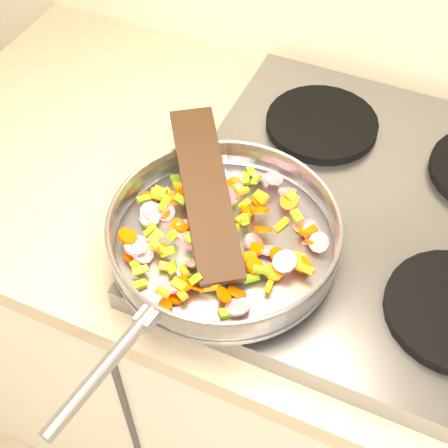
% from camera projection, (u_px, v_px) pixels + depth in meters
% --- Properties ---
extents(cooktop, '(0.60, 0.60, 0.04)m').
position_uv_depth(cooktop, '(377.00, 217.00, 0.96)').
color(cooktop, '#939399').
rests_on(cooktop, counter_top).
extents(grate_fl, '(0.19, 0.19, 0.02)m').
position_uv_depth(grate_fl, '(260.00, 242.00, 0.90)').
color(grate_fl, black).
rests_on(grate_fl, cooktop).
extents(grate_bl, '(0.19, 0.19, 0.02)m').
position_uv_depth(grate_bl, '(322.00, 124.00, 1.06)').
color(grate_bl, black).
rests_on(grate_bl, cooktop).
extents(saute_pan, '(0.36, 0.53, 0.05)m').
position_uv_depth(saute_pan, '(223.00, 233.00, 0.86)').
color(saute_pan, '#9E9EA5').
rests_on(saute_pan, grate_fl).
extents(vegetable_heap, '(0.30, 0.29, 0.05)m').
position_uv_depth(vegetable_heap, '(216.00, 232.00, 0.87)').
color(vegetable_heap, yellow).
rests_on(vegetable_heap, saute_pan).
extents(wooden_spatula, '(0.21, 0.26, 0.08)m').
position_uv_depth(wooden_spatula, '(206.00, 192.00, 0.87)').
color(wooden_spatula, black).
rests_on(wooden_spatula, saute_pan).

